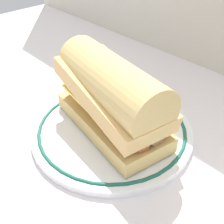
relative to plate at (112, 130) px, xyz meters
The scene contains 3 objects.
ground_plane 0.02m from the plate, ahead, with size 1.50×1.50×0.00m, color silver.
plate is the anchor object (origin of this frame).
sausage_sandwich 0.07m from the plate, 90.00° to the right, with size 0.22×0.13×0.12m.
Camera 1 is at (0.25, -0.25, 0.32)m, focal length 46.11 mm.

